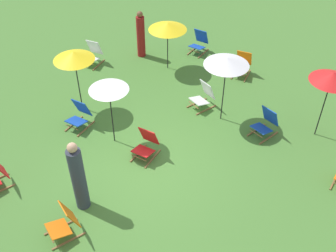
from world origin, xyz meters
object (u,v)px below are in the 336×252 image
object	(u,v)px
umbrella_0	(108,85)
umbrella_4	(74,56)
deckchair_1	(199,43)
umbrella_3	(227,62)
deckchair_9	(146,145)
person_0	(78,178)
deckchair_8	(93,54)
deckchair_12	(242,65)
deckchair_4	(203,96)
umbrella_1	(332,77)
deckchair_10	(266,123)
deckchair_5	(65,223)
person_1	(141,35)
umbrella_2	(168,26)
deckchair_6	(79,115)

from	to	relation	value
umbrella_0	umbrella_4	bearing A→B (deg)	166.05
deckchair_1	umbrella_3	bearing A→B (deg)	-51.34
deckchair_9	person_0	bearing A→B (deg)	-100.57
deckchair_8	umbrella_0	bearing A→B (deg)	-50.32
deckchair_12	deckchair_9	bearing A→B (deg)	-103.96
deckchair_4	umbrella_0	world-z (taller)	umbrella_0
umbrella_1	umbrella_4	bearing A→B (deg)	-151.47
deckchair_10	person_0	size ratio (longest dim) A/B	0.44
deckchair_5	deckchair_9	world-z (taller)	same
umbrella_1	person_1	distance (m)	6.65
deckchair_1	umbrella_1	distance (m)	5.60
deckchair_10	deckchair_8	bearing A→B (deg)	-165.30
umbrella_2	umbrella_3	bearing A→B (deg)	-22.16
deckchair_4	deckchair_10	bearing A→B (deg)	16.02
deckchair_10	umbrella_0	world-z (taller)	umbrella_0
umbrella_3	deckchair_1	bearing A→B (deg)	134.83
umbrella_2	person_0	size ratio (longest dim) A/B	0.87
deckchair_6	deckchair_9	size ratio (longest dim) A/B	1.00
deckchair_4	deckchair_12	distance (m)	2.24
deckchair_5	umbrella_2	world-z (taller)	umbrella_2
deckchair_8	umbrella_4	bearing A→B (deg)	-65.74
deckchair_1	deckchair_5	world-z (taller)	same
umbrella_4	umbrella_0	bearing A→B (deg)	-13.95
deckchair_6	deckchair_8	distance (m)	3.35
deckchair_4	deckchair_9	size ratio (longest dim) A/B	1.03
deckchair_6	umbrella_0	world-z (taller)	umbrella_0
deckchair_5	deckchair_12	distance (m)	7.77
deckchair_9	umbrella_1	xyz separation A→B (m)	(3.09, 3.53, 1.51)
deckchair_9	umbrella_3	bearing A→B (deg)	65.70
umbrella_2	umbrella_1	bearing A→B (deg)	-1.52
umbrella_3	umbrella_4	world-z (taller)	umbrella_3
deckchair_5	umbrella_0	size ratio (longest dim) A/B	0.44
deckchair_1	umbrella_0	bearing A→B (deg)	-85.64
umbrella_1	deckchair_5	bearing A→B (deg)	-113.91
deckchair_5	umbrella_3	size ratio (longest dim) A/B	0.43
umbrella_4	umbrella_2	bearing A→B (deg)	80.21
deckchair_10	umbrella_1	distance (m)	2.06
umbrella_0	umbrella_1	bearing A→B (deg)	41.42
deckchair_12	umbrella_2	xyz separation A→B (m)	(-2.17, -1.21, 1.17)
umbrella_1	umbrella_3	size ratio (longest dim) A/B	1.00
umbrella_3	person_0	size ratio (longest dim) A/B	1.05
deckchair_1	umbrella_4	world-z (taller)	umbrella_4
umbrella_0	umbrella_2	world-z (taller)	umbrella_0
deckchair_9	umbrella_0	bearing A→B (deg)	177.44
deckchair_12	umbrella_3	world-z (taller)	umbrella_3
deckchair_4	deckchair_9	xyz separation A→B (m)	(0.06, -2.64, 0.00)
deckchair_9	umbrella_3	distance (m)	2.99
deckchair_12	deckchair_10	bearing A→B (deg)	-62.07
umbrella_3	umbrella_4	bearing A→B (deg)	-148.23
umbrella_2	person_1	distance (m)	1.45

